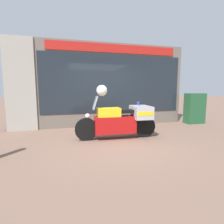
# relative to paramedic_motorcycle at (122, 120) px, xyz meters

# --- Properties ---
(ground_plane) EXTENTS (60.00, 60.00, 0.00)m
(ground_plane) POSITION_rel_paramedic_motorcycle_xyz_m (-0.19, 0.04, -0.57)
(ground_plane) COLOR #7A5B4C
(shop_building) EXTENTS (6.90, 0.55, 3.26)m
(shop_building) POSITION_rel_paramedic_motorcycle_xyz_m (-0.66, 2.03, 1.07)
(shop_building) COLOR #6B6056
(shop_building) RESTS_ON ground
(window_display) EXTENTS (5.44, 0.30, 1.96)m
(window_display) POSITION_rel_paramedic_motorcycle_xyz_m (0.24, 2.06, -0.10)
(window_display) COLOR slate
(window_display) RESTS_ON ground
(paramedic_motorcycle) EXTENTS (2.45, 0.79, 1.29)m
(paramedic_motorcycle) POSITION_rel_paramedic_motorcycle_xyz_m (0.00, 0.00, 0.00)
(paramedic_motorcycle) COLOR black
(paramedic_motorcycle) RESTS_ON ground
(utility_cabinet) EXTENTS (0.81, 0.43, 1.30)m
(utility_cabinet) POSITION_rel_paramedic_motorcycle_xyz_m (3.75, 1.40, 0.08)
(utility_cabinet) COLOR #235633
(utility_cabinet) RESTS_ON ground
(white_helmet) EXTENTS (0.31, 0.31, 0.31)m
(white_helmet) POSITION_rel_paramedic_motorcycle_xyz_m (-0.61, 0.03, 0.87)
(white_helmet) COLOR white
(white_helmet) RESTS_ON paramedic_motorcycle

